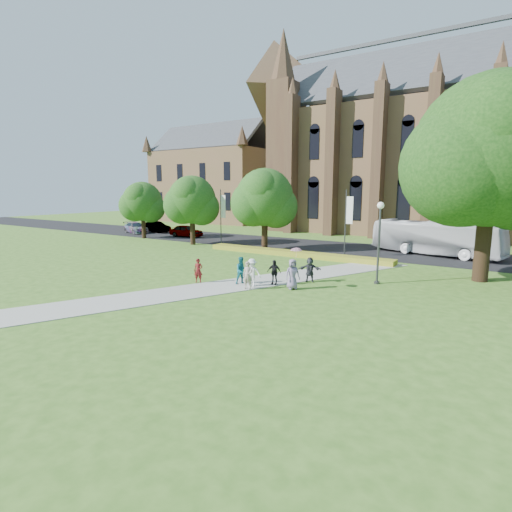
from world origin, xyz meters
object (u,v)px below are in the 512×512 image
Objects in this scene: car_0 at (186,231)px; pedestrian_0 at (198,271)px; large_tree at (492,151)px; streetlamp at (379,233)px; car_2 at (136,228)px; tour_coach at (436,238)px; car_1 at (156,227)px.

pedestrian_0 reaches higher than car_0.
large_tree is 2.95× the size of car_0.
large_tree is (5.50, 4.50, 5.07)m from streetlamp.
car_0 is at bearing -68.84° from car_2.
car_0 is (-28.02, 12.37, -2.51)m from streetlamp.
car_2 is (-9.15, -0.33, -0.04)m from car_0.
large_tree is 2.64× the size of car_2.
pedestrian_0 is (-10.91, -20.37, -0.80)m from tour_coach.
large_tree is 43.99m from car_2.
tour_coach is 29.23m from car_0.
large_tree is at bearing -99.64° from car_1.
car_0 is at bearing 109.09° from pedestrian_0.
car_0 is 9.15m from car_2.
car_2 is 3.20× the size of pedestrian_0.
pedestrian_0 is (-15.27, -10.64, -7.54)m from large_tree.
large_tree is 42.49m from car_1.
car_2 is (-38.30, -2.19, -0.88)m from tour_coach.
car_0 is 7.38m from car_1.
tour_coach is (1.14, 14.23, -1.67)m from streetlamp.
tour_coach is 7.38× the size of pedestrian_0.
streetlamp is 14.37m from tour_coach.
streetlamp is at bearing -108.19° from car_1.
car_0 is at bearing 107.56° from tour_coach.
car_0 is 2.86× the size of pedestrian_0.
pedestrian_0 reaches higher than car_2.
tour_coach is at bearing -86.16° from car_1.
pedestrian_0 is at bearing 165.74° from tour_coach.
tour_coach reaches higher than car_0.
car_2 is at bearing 107.18° from tour_coach.
tour_coach reaches higher than pedestrian_0.
large_tree is 12.61m from tour_coach.
streetlamp reaches higher than car_0.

